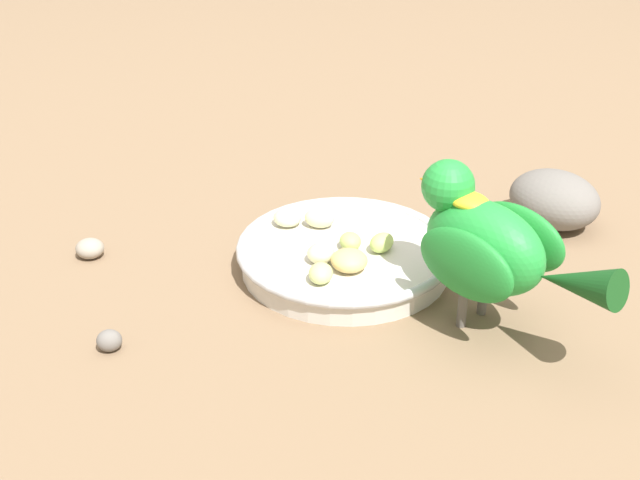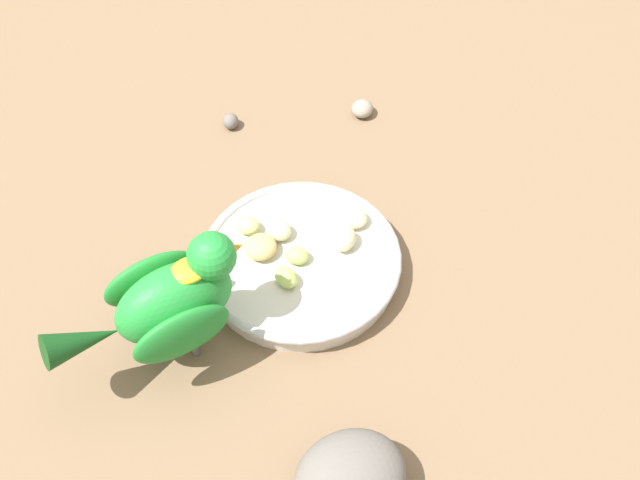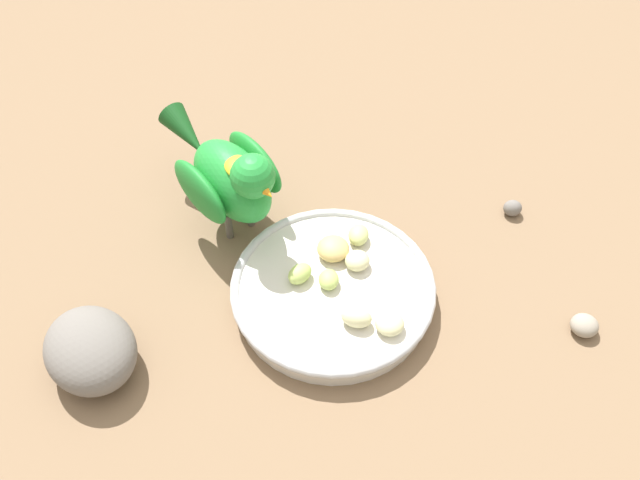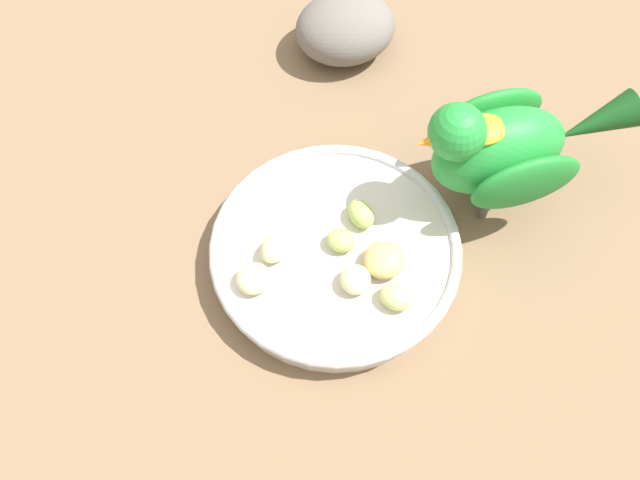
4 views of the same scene
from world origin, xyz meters
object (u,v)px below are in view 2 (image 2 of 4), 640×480
object	(u,v)px
apple_piece_4	(297,256)
apple_piece_6	(354,218)
rock_large	(350,479)
apple_piece_2	(283,277)
apple_piece_1	(261,247)
pebble_1	(231,121)
apple_piece_0	(345,239)
feeding_bowl	(301,262)
apple_piece_5	(248,225)
parrot	(170,301)
apple_piece_3	(280,230)
pebble_0	(362,109)

from	to	relation	value
apple_piece_4	apple_piece_6	distance (m)	0.08
apple_piece_4	rock_large	bearing A→B (deg)	111.44
rock_large	apple_piece_2	bearing A→B (deg)	-63.59
apple_piece_1	rock_large	bearing A→B (deg)	119.19
pebble_1	rock_large	bearing A→B (deg)	116.06
apple_piece_0	apple_piece_4	world-z (taller)	apple_piece_0
feeding_bowl	apple_piece_2	xyz separation A→B (m)	(0.01, 0.04, 0.02)
apple_piece_0	apple_piece_6	distance (m)	0.03
apple_piece_4	apple_piece_6	bearing A→B (deg)	-130.41
apple_piece_6	pebble_1	distance (m)	0.24
apple_piece_0	apple_piece_1	xyz separation A→B (m)	(0.09, 0.02, -0.00)
apple_piece_5	apple_piece_1	bearing A→B (deg)	127.01
parrot	apple_piece_4	bearing A→B (deg)	7.63
apple_piece_3	apple_piece_4	xyz separation A→B (m)	(-0.03, 0.03, -0.00)
apple_piece_4	rock_large	size ratio (longest dim) A/B	0.25
parrot	feeding_bowl	bearing A→B (deg)	7.96
apple_piece_1	apple_piece_0	bearing A→B (deg)	-164.21
apple_piece_2	pebble_1	size ratio (longest dim) A/B	1.32
feeding_bowl	rock_large	size ratio (longest dim) A/B	2.13
apple_piece_1	apple_piece_5	bearing A→B (deg)	-52.99
feeding_bowl	apple_piece_3	xyz separation A→B (m)	(0.03, -0.03, 0.02)
apple_piece_1	apple_piece_6	bearing A→B (deg)	-148.11
apple_piece_3	pebble_1	size ratio (longest dim) A/B	1.24
apple_piece_2	apple_piece_5	bearing A→B (deg)	-49.76
apple_piece_3	apple_piece_5	xyz separation A→B (m)	(0.04, -0.00, -0.00)
pebble_1	apple_piece_3	bearing A→B (deg)	118.95
apple_piece_3	rock_large	xyz separation A→B (m)	(-0.12, 0.26, -0.00)
apple_piece_4	rock_large	distance (m)	0.25
apple_piece_5	apple_piece_3	bearing A→B (deg)	177.64
apple_piece_0	apple_piece_2	bearing A→B (deg)	46.54
apple_piece_6	apple_piece_4	bearing A→B (deg)	49.59
parrot	pebble_0	xyz separation A→B (m)	(-0.13, -0.37, -0.07)
feeding_bowl	apple_piece_1	xyz separation A→B (m)	(0.04, 0.00, 0.02)
apple_piece_1	apple_piece_2	world-z (taller)	same
rock_large	apple_piece_0	bearing A→B (deg)	-80.53
feeding_bowl	parrot	xyz separation A→B (m)	(0.10, 0.11, 0.07)
apple_piece_5	rock_large	size ratio (longest dim) A/B	0.28
apple_piece_3	pebble_0	size ratio (longest dim) A/B	0.92
feeding_bowl	pebble_0	xyz separation A→B (m)	(-0.03, -0.26, -0.01)
feeding_bowl	apple_piece_5	size ratio (longest dim) A/B	7.73
apple_piece_2	parrot	bearing A→B (deg)	41.20
rock_large	apple_piece_4	bearing A→B (deg)	-68.56
apple_piece_1	apple_piece_3	size ratio (longest dim) A/B	1.31
apple_piece_4	apple_piece_5	distance (m)	0.07
pebble_0	pebble_1	bearing A→B (deg)	17.49
parrot	pebble_0	bearing A→B (deg)	30.09
apple_piece_0	pebble_0	xyz separation A→B (m)	(0.01, -0.24, -0.02)
apple_piece_5	apple_piece_6	xyz separation A→B (m)	(-0.11, -0.03, -0.00)
apple_piece_2	parrot	distance (m)	0.13
apple_piece_3	pebble_1	distance (m)	0.21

